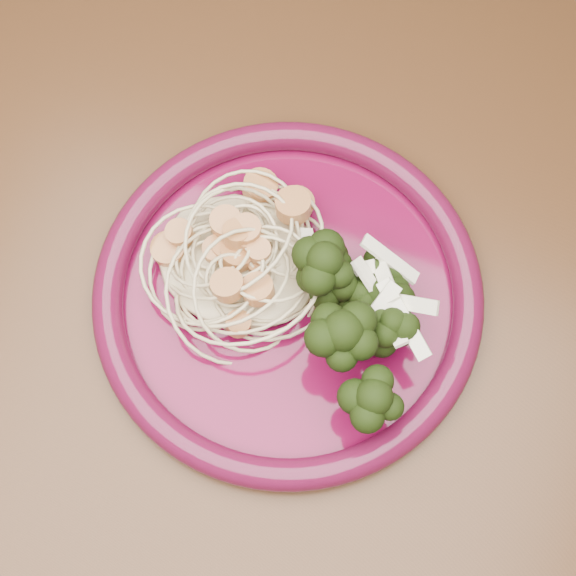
{
  "coord_description": "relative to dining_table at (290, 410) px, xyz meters",
  "views": [
    {
      "loc": [
        0.05,
        -0.13,
        1.29
      ],
      "look_at": [
        -0.02,
        0.06,
        0.77
      ],
      "focal_mm": 50.0,
      "sensor_mm": 36.0,
      "label": 1
    }
  ],
  "objects": [
    {
      "name": "dinner_plate",
      "position": [
        -0.02,
        0.06,
        0.11
      ],
      "size": [
        0.34,
        0.34,
        0.02
      ],
      "rotation": [
        0.0,
        0.0,
        -0.27
      ],
      "color": "#550727",
      "rests_on": "dining_table"
    },
    {
      "name": "scallop_cluster",
      "position": [
        -0.06,
        0.07,
        0.15
      ],
      "size": [
        0.15,
        0.15,
        0.04
      ],
      "primitive_type": null,
      "rotation": [
        0.0,
        0.0,
        -0.27
      ],
      "color": "#C7854B",
      "rests_on": "spaghetti_pile"
    },
    {
      "name": "spaghetti_pile",
      "position": [
        -0.06,
        0.07,
        0.12
      ],
      "size": [
        0.14,
        0.13,
        0.03
      ],
      "primitive_type": "ellipsoid",
      "rotation": [
        0.0,
        0.0,
        -0.27
      ],
      "color": "#C6B588",
      "rests_on": "dinner_plate"
    },
    {
      "name": "dining_table",
      "position": [
        0.0,
        0.0,
        0.0
      ],
      "size": [
        1.2,
        0.8,
        0.75
      ],
      "color": "#472814",
      "rests_on": "ground"
    },
    {
      "name": "onion_garnish",
      "position": [
        0.03,
        0.04,
        0.16
      ],
      "size": [
        0.08,
        0.11,
        0.05
      ],
      "primitive_type": null,
      "rotation": [
        0.0,
        0.0,
        -0.27
      ],
      "color": "beige",
      "rests_on": "broccoli_pile"
    },
    {
      "name": "broccoli_pile",
      "position": [
        0.03,
        0.04,
        0.13
      ],
      "size": [
        0.12,
        0.16,
        0.05
      ],
      "primitive_type": "ellipsoid",
      "rotation": [
        0.0,
        0.0,
        -0.27
      ],
      "color": "black",
      "rests_on": "dinner_plate"
    }
  ]
}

